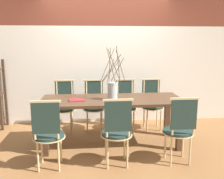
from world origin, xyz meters
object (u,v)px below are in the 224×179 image
dining_table (112,106)px  vase_centerpiece (113,90)px  chair_near_center (180,128)px  book_stack (76,100)px  chair_far_center (125,103)px

dining_table → vase_centerpiece: (0.00, -0.07, 0.27)m
dining_table → chair_near_center: bearing=-40.4°
chair_near_center → book_stack: size_ratio=3.75×
dining_table → book_stack: 0.57m
vase_centerpiece → book_stack: size_ratio=3.25×
chair_near_center → chair_far_center: 1.54m
chair_near_center → chair_far_center: bearing=110.0°
vase_centerpiece → chair_far_center: bearing=68.2°
chair_far_center → book_stack: 1.20m
chair_near_center → chair_far_center: size_ratio=1.00×
vase_centerpiece → book_stack: vase_centerpiece is taller
chair_near_center → book_stack: 1.58m
dining_table → chair_far_center: (0.32, 0.72, -0.15)m
chair_far_center → vase_centerpiece: vase_centerpiece is taller
dining_table → chair_near_center: 1.13m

